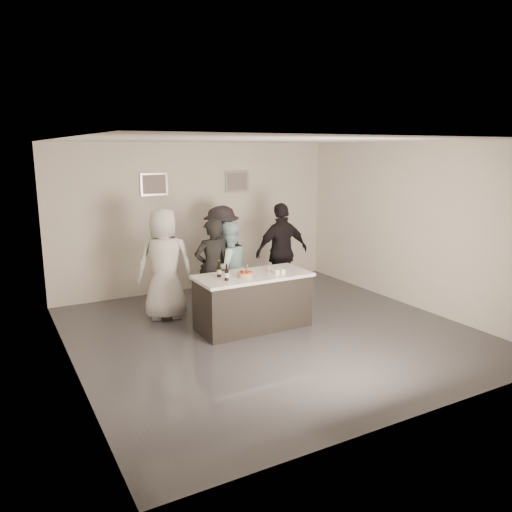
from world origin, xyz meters
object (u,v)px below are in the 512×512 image
person_main_black (213,269)px  person_guest_left (165,264)px  bar_counter (253,301)px  beer_bottle_a (219,269)px  person_guest_right (282,252)px  beer_bottle_b (227,272)px  person_guest_back (222,253)px  person_main_blue (228,268)px  cake (245,275)px

person_main_black → person_guest_left: (-0.70, 0.43, 0.09)m
bar_counter → person_guest_left: size_ratio=0.97×
beer_bottle_a → person_guest_right: size_ratio=0.14×
beer_bottle_b → person_guest_back: size_ratio=0.14×
beer_bottle_b → person_guest_back: (0.80, 1.90, -0.12)m
person_main_black → person_guest_right: person_guest_right is taller
person_guest_back → person_guest_right: bearing=120.9°
beer_bottle_a → person_guest_left: bearing=117.7°
beer_bottle_a → person_guest_left: 1.17m
person_main_blue → beer_bottle_b: bearing=59.5°
person_guest_right → person_guest_back: person_guest_right is taller
person_guest_right → beer_bottle_b: bearing=37.3°
cake → beer_bottle_b: size_ratio=0.93×
bar_counter → person_main_blue: size_ratio=1.13×
person_main_black → person_guest_right: 1.69m
cake → person_guest_right: (1.44, 1.23, 0.00)m
person_guest_left → person_guest_right: 2.34m
bar_counter → person_main_blue: bearing=92.2°
bar_counter → person_guest_left: person_guest_left is taller
person_main_black → person_guest_back: (0.66, 1.04, 0.03)m
person_main_blue → person_guest_left: (-1.06, 0.29, 0.14)m
bar_counter → person_main_blue: 0.93m
person_guest_left → person_guest_back: bearing=-139.6°
person_main_blue → person_guest_back: person_guest_back is taller
bar_counter → person_guest_right: size_ratio=0.99×
beer_bottle_a → bar_counter: bearing=-11.2°
person_main_black → person_guest_left: size_ratio=0.91×
cake → person_main_blue: (0.16, 0.94, -0.11)m
person_guest_left → bar_counter: bearing=149.6°
person_main_blue → person_guest_left: bearing=-19.0°
person_main_blue → person_guest_right: person_guest_right is taller
beer_bottle_b → person_guest_back: person_guest_back is taller
person_guest_right → person_main_black: bearing=16.1°
person_guest_left → beer_bottle_b: bearing=129.2°
person_main_black → person_guest_right: size_ratio=0.93×
cake → person_guest_right: 1.89m
cake → person_guest_back: (0.46, 1.85, -0.03)m
bar_counter → person_guest_back: (0.27, 1.76, 0.46)m
beer_bottle_a → person_guest_right: bearing=29.8°
person_main_blue → person_guest_right: 1.32m
cake → beer_bottle_b: beer_bottle_b is taller
beer_bottle_b → person_guest_left: size_ratio=0.14×
person_main_black → beer_bottle_a: bearing=78.1°
beer_bottle_a → person_main_blue: bearing=55.3°
beer_bottle_b → beer_bottle_a: bearing=92.5°
person_main_blue → person_guest_right: size_ratio=0.88×
cake → person_main_blue: 0.96m
beer_bottle_a → person_guest_left: (-0.54, 1.04, -0.07)m
beer_bottle_a → person_main_black: (0.16, 0.61, -0.16)m
person_guest_back → beer_bottle_a: bearing=36.9°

